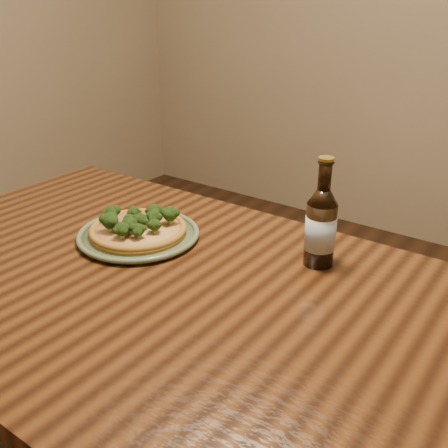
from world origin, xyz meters
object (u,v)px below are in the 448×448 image
Objects in this scene: pizza at (138,228)px; beer_bottle at (321,226)px; plate at (139,235)px; table at (179,322)px.

beer_bottle is (0.43, 0.15, 0.07)m from pizza.
plate is 0.02m from pizza.
beer_bottle is (0.20, 0.27, 0.19)m from table.
beer_bottle is at bearing 18.72° from plate.
table is at bearing -27.25° from pizza.
plate is at bearing -170.87° from beer_bottle.
beer_bottle reaches higher than plate.
table is 6.51× the size of pizza.
plate is at bearing 91.17° from pizza.
table is 0.29m from pizza.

